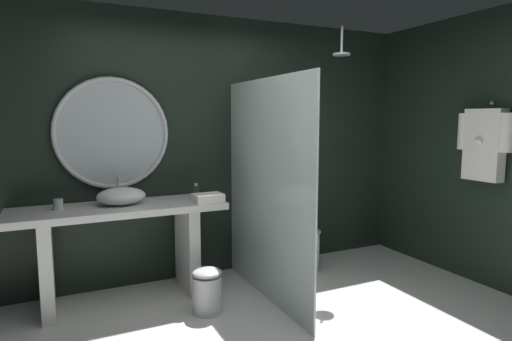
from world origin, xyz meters
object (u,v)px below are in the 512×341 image
Objects in this scene: soap_dispenser at (196,192)px; round_wall_mirror at (113,133)px; rain_shower_head at (342,51)px; hanging_bathrobe at (484,141)px; tumbler_cup at (58,204)px; waste_bin at (207,290)px; vessel_sink at (121,196)px; toilet at (298,243)px; folded_hand_towel at (208,198)px.

round_wall_mirror reaches higher than soap_dispenser.
rain_shower_head reaches higher than soap_dispenser.
round_wall_mirror is 3.40m from hanging_bathrobe.
tumbler_cup is 0.62× the size of soap_dispenser.
round_wall_mirror is 2.68× the size of waste_bin.
soap_dispenser is 1.98m from rain_shower_head.
tumbler_cup is 2.96m from rain_shower_head.
rain_shower_head is (2.14, -0.49, 0.79)m from round_wall_mirror.
vessel_sink is 0.72× the size of toilet.
vessel_sink is 1.10m from waste_bin.
hanging_bathrobe reaches higher than folded_hand_towel.
tumbler_cup is at bearing 162.00° from hanging_bathrobe.
tumbler_cup is (-0.50, 0.01, -0.03)m from vessel_sink.
rain_shower_head is 0.76× the size of waste_bin.
tumbler_cup is at bearing 178.39° from vessel_sink.
soap_dispenser is 0.20× the size of hanging_bathrobe.
round_wall_mirror is 1.04m from folded_hand_towel.
vessel_sink is at bearing 134.87° from waste_bin.
rain_shower_head reaches higher than vessel_sink.
hanging_bathrobe is at bearing -43.19° from rain_shower_head.
vessel_sink is 0.41× the size of round_wall_mirror.
hanging_bathrobe is 2.59m from folded_hand_towel.
rain_shower_head reaches higher than round_wall_mirror.
tumbler_cup is 2.38m from toilet.
rain_shower_head is (2.12, -0.24, 1.33)m from vessel_sink.
tumbler_cup is at bearing 179.26° from soap_dispenser.
soap_dispenser is 0.14× the size of round_wall_mirror.
waste_bin is (-1.54, -0.33, -2.06)m from rain_shower_head.
waste_bin is 1.46× the size of folded_hand_towel.
tumbler_cup is 0.12× the size of hanging_bathrobe.
tumbler_cup is at bearing 168.38° from folded_hand_towel.
round_wall_mirror is 3.54× the size of rain_shower_head.
tumbler_cup is at bearing 151.10° from waste_bin.
vessel_sink reaches higher than soap_dispenser.
round_wall_mirror is 2.19m from toilet.
toilet is at bearing -0.15° from tumbler_cup.
rain_shower_head is at bearing -0.43° from folded_hand_towel.
soap_dispenser is 2.71m from hanging_bathrobe.
waste_bin is at bearing -54.12° from round_wall_mirror.
hanging_bathrobe is at bearing -18.00° from tumbler_cup.
toilet is (1.13, 0.01, -0.65)m from soap_dispenser.
round_wall_mirror is 1.38× the size of hanging_bathrobe.
round_wall_mirror is 3.93× the size of folded_hand_towel.
round_wall_mirror is 1.63m from waste_bin.
folded_hand_towel is at bearing 158.90° from hanging_bathrobe.
toilet is at bearing 0.47° from soap_dispenser.
hanging_bathrobe is (3.57, -1.16, 0.49)m from tumbler_cup.
toilet is 1.52× the size of waste_bin.
toilet is (1.80, 0.01, -0.66)m from vessel_sink.
vessel_sink is 0.67m from soap_dispenser.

